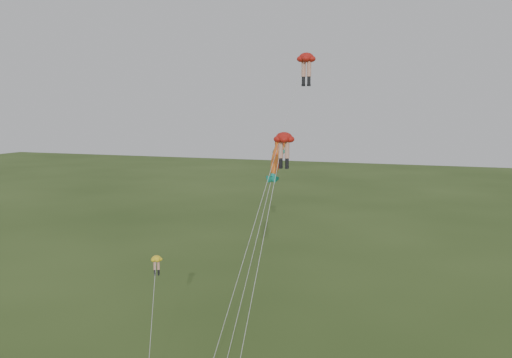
% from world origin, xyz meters
% --- Properties ---
extents(legs_kite_red_high, '(4.64, 10.71, 21.42)m').
position_xyz_m(legs_kite_red_high, '(3.05, 8.47, 20.48)').
color(legs_kite_red_high, red).
rests_on(legs_kite_red_high, ground).
extents(legs_kite_red_mid, '(1.89, 7.83, 16.10)m').
position_xyz_m(legs_kite_red_mid, '(2.80, 4.31, 15.30)').
color(legs_kite_red_mid, red).
rests_on(legs_kite_red_mid, ground).
extents(legs_kite_yellow, '(2.35, 5.28, 7.86)m').
position_xyz_m(legs_kite_yellow, '(-5.23, 1.92, 7.00)').
color(legs_kite_yellow, yellow).
rests_on(legs_kite_yellow, ground).
extents(fish_kite, '(1.09, 11.88, 15.70)m').
position_xyz_m(fish_kite, '(0.64, 9.94, 13.98)').
color(fish_kite, '#F5A31F').
rests_on(fish_kite, ground).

